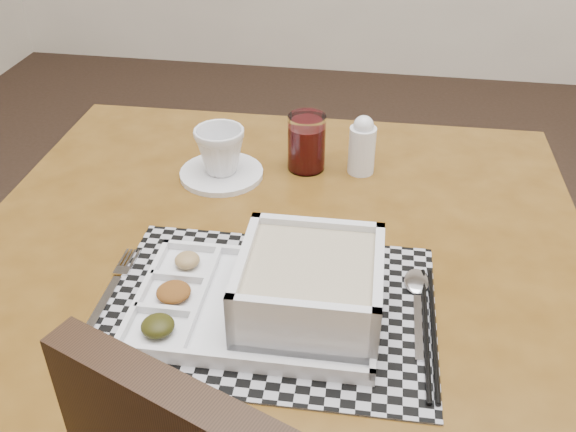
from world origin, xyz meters
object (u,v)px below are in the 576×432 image
at_px(serving_tray, 294,292).
at_px(cup, 220,151).
at_px(juice_glass, 306,144).
at_px(creamer_bottle, 362,146).
at_px(dining_table, 274,291).

xyz_separation_m(serving_tray, cup, (-0.18, 0.34, 0.01)).
relative_size(serving_tray, juice_glass, 3.12).
height_order(serving_tray, cup, serving_tray).
bearing_deg(creamer_bottle, dining_table, -112.69).
bearing_deg(serving_tray, creamer_bottle, 81.19).
bearing_deg(serving_tray, dining_table, 111.96).
distance_m(cup, creamer_bottle, 0.25).
relative_size(cup, juice_glass, 0.86).
bearing_deg(cup, juice_glass, 19.82).
xyz_separation_m(cup, creamer_bottle, (0.25, 0.06, 0.00)).
xyz_separation_m(serving_tray, juice_glass, (-0.04, 0.39, 0.01)).
xyz_separation_m(dining_table, creamer_bottle, (0.11, 0.27, 0.13)).
bearing_deg(dining_table, serving_tray, -68.04).
bearing_deg(dining_table, juice_glass, 87.31).
bearing_deg(cup, serving_tray, -61.84).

